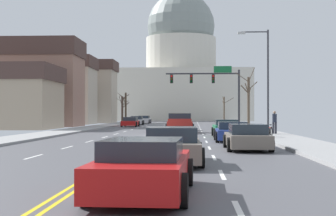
% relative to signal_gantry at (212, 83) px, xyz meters
% --- Properties ---
extents(ground, '(20.00, 180.00, 0.20)m').
position_rel_signal_gantry_xyz_m(ground, '(-4.75, -15.05, -4.84)').
color(ground, '#4C4C51').
extents(signal_gantry, '(7.91, 0.41, 6.56)m').
position_rel_signal_gantry_xyz_m(signal_gantry, '(0.00, 0.00, 0.00)').
color(signal_gantry, '#28282D').
rests_on(signal_gantry, ground).
extents(street_lamp_right, '(2.28, 0.24, 7.67)m').
position_rel_signal_gantry_xyz_m(street_lamp_right, '(3.15, -16.38, -0.17)').
color(street_lamp_right, '#333338').
rests_on(street_lamp_right, ground).
extents(capitol_building, '(30.47, 21.21, 31.40)m').
position_rel_signal_gantry_xyz_m(capitol_building, '(-4.75, 59.41, 6.56)').
color(capitol_building, beige).
rests_on(capitol_building, ground).
extents(sedan_near_00, '(2.08, 4.57, 1.19)m').
position_rel_signal_gantry_xyz_m(sedan_near_00, '(-3.16, -4.63, -4.30)').
color(sedan_near_00, silver).
rests_on(sedan_near_00, ground).
extents(pickup_truck_near_01, '(2.46, 5.30, 1.67)m').
position_rel_signal_gantry_xyz_m(pickup_truck_near_01, '(-3.18, -10.25, -4.12)').
color(pickup_truck_near_01, maroon).
rests_on(pickup_truck_near_01, ground).
extents(sedan_near_02, '(1.99, 4.59, 1.23)m').
position_rel_signal_gantry_xyz_m(sedan_near_02, '(0.34, -17.17, -4.28)').
color(sedan_near_02, '#1E7247').
rests_on(sedan_near_02, ground).
extents(sedan_near_03, '(2.14, 4.42, 1.17)m').
position_rel_signal_gantry_xyz_m(sedan_near_03, '(0.31, -23.12, -4.32)').
color(sedan_near_03, navy).
rests_on(sedan_near_03, ground).
extents(sedan_near_04, '(2.03, 4.59, 1.20)m').
position_rel_signal_gantry_xyz_m(sedan_near_04, '(0.46, -29.86, -4.30)').
color(sedan_near_04, '#6B6056').
rests_on(sedan_near_04, ground).
extents(sedan_near_05, '(2.10, 4.59, 1.24)m').
position_rel_signal_gantry_xyz_m(sedan_near_05, '(-2.73, -36.26, -4.28)').
color(sedan_near_05, '#6B6056').
rests_on(sedan_near_05, ground).
extents(sedan_near_06, '(2.06, 4.51, 1.17)m').
position_rel_signal_gantry_xyz_m(sedan_near_06, '(-3.07, -42.67, -4.30)').
color(sedan_near_06, '#B71414').
rests_on(sedan_near_06, ground).
extents(sedan_oncoming_00, '(2.03, 4.38, 1.19)m').
position_rel_signal_gantry_xyz_m(sedan_oncoming_00, '(-9.80, 8.25, -4.30)').
color(sedan_oncoming_00, '#B71414').
rests_on(sedan_oncoming_00, ground).
extents(sedan_oncoming_01, '(2.10, 4.30, 1.23)m').
position_rel_signal_gantry_xyz_m(sedan_oncoming_01, '(-10.12, 17.71, -4.29)').
color(sedan_oncoming_01, silver).
rests_on(sedan_oncoming_01, ground).
extents(sedan_oncoming_02, '(2.11, 4.51, 1.23)m').
position_rel_signal_gantry_xyz_m(sedan_oncoming_02, '(-10.06, 28.06, -4.28)').
color(sedan_oncoming_02, silver).
rests_on(sedan_oncoming_02, ground).
extents(flank_building_00, '(14.56, 6.64, 10.54)m').
position_rel_signal_gantry_xyz_m(flank_building_00, '(-22.36, 30.61, 0.46)').
color(flank_building_00, '#B2A38E').
rests_on(flank_building_00, ground).
extents(flank_building_02, '(9.78, 6.85, 10.90)m').
position_rel_signal_gantry_xyz_m(flank_building_02, '(-20.97, 8.37, 0.65)').
color(flank_building_02, '#8C6656').
rests_on(flank_building_02, ground).
extents(flank_building_03, '(10.91, 7.32, 10.22)m').
position_rel_signal_gantry_xyz_m(flank_building_03, '(-22.43, 21.44, 0.31)').
color(flank_building_03, '#B2A38E').
rests_on(flank_building_03, ground).
extents(bare_tree_00, '(1.93, 2.43, 4.52)m').
position_rel_signal_gantry_xyz_m(bare_tree_00, '(3.50, 35.00, -2.31)').
color(bare_tree_00, '#4C3D2D').
rests_on(bare_tree_00, ground).
extents(bare_tree_01, '(1.78, 1.85, 5.05)m').
position_rel_signal_gantry_xyz_m(bare_tree_01, '(-13.64, 31.80, -2.08)').
color(bare_tree_01, '#4C3D2D').
rests_on(bare_tree_01, ground).
extents(bare_tree_02, '(2.19, 1.41, 5.91)m').
position_rel_signal_gantry_xyz_m(bare_tree_02, '(3.37, -4.32, -1.93)').
color(bare_tree_02, brown).
rests_on(bare_tree_02, ground).
extents(bare_tree_03, '(1.49, 2.38, 4.50)m').
position_rel_signal_gantry_xyz_m(bare_tree_03, '(-13.05, 24.13, -2.48)').
color(bare_tree_03, '#423328').
rests_on(bare_tree_03, ground).
extents(pedestrian_00, '(0.35, 0.34, 1.71)m').
position_rel_signal_gantry_xyz_m(pedestrian_00, '(4.11, -15.24, -3.77)').
color(pedestrian_00, '#33333D').
rests_on(pedestrian_00, ground).
extents(bicycle_parked, '(0.12, 1.77, 0.85)m').
position_rel_signal_gantry_xyz_m(bicycle_parked, '(3.00, -20.23, -4.38)').
color(bicycle_parked, black).
rests_on(bicycle_parked, ground).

